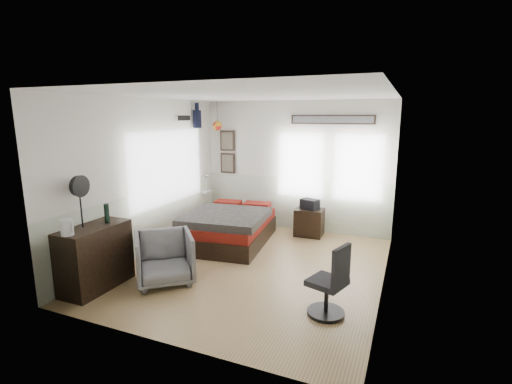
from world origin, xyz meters
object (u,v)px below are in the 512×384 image
(bed, at_px, (229,227))
(dresser, at_px, (95,257))
(nightstand, at_px, (309,222))
(task_chair, at_px, (331,287))
(armchair, at_px, (165,258))

(bed, relative_size, dresser, 2.10)
(nightstand, distance_m, task_chair, 3.11)
(dresser, bearing_deg, armchair, 33.36)
(dresser, xyz_separation_m, armchair, (0.79, 0.52, -0.08))
(bed, height_order, nightstand, bed)
(bed, height_order, task_chair, task_chair)
(bed, xyz_separation_m, dresser, (-0.87, -2.43, 0.14))
(bed, relative_size, nightstand, 3.82)
(task_chair, bearing_deg, bed, 158.61)
(nightstand, bearing_deg, bed, -144.16)
(armchair, distance_m, nightstand, 3.24)
(dresser, xyz_separation_m, nightstand, (2.17, 3.44, -0.17))
(bed, bearing_deg, task_chair, -46.32)
(dresser, relative_size, armchair, 1.24)
(bed, distance_m, dresser, 2.58)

